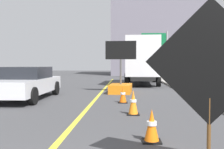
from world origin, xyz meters
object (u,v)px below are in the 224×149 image
at_px(box_truck, 142,60).
at_px(traffic_cone_near_sign, 152,126).
at_px(traffic_cone_mid_lane, 133,103).
at_px(highway_guide_sign, 159,46).
at_px(arrow_board_trailer, 121,84).
at_px(roadwork_sign, 210,65).
at_px(pickup_car, 25,83).
at_px(traffic_cone_far_lane, 123,95).

distance_m(box_truck, traffic_cone_near_sign, 14.30).
bearing_deg(traffic_cone_mid_lane, traffic_cone_near_sign, -84.08).
xyz_separation_m(box_truck, highway_guide_sign, (2.36, 8.17, 1.62)).
bearing_deg(traffic_cone_mid_lane, box_truck, 85.01).
height_order(arrow_board_trailer, box_truck, box_truck).
height_order(roadwork_sign, box_truck, box_truck).
bearing_deg(roadwork_sign, arrow_board_trailer, 97.59).
relative_size(box_truck, traffic_cone_mid_lane, 9.32).
height_order(arrow_board_trailer, pickup_car, arrow_board_trailer).
distance_m(arrow_board_trailer, box_truck, 6.15).
bearing_deg(highway_guide_sign, box_truck, -106.07).
xyz_separation_m(highway_guide_sign, traffic_cone_mid_lane, (-3.37, -19.76, -3.06)).
height_order(roadwork_sign, traffic_cone_far_lane, roadwork_sign).
relative_size(traffic_cone_near_sign, traffic_cone_far_lane, 0.98).
bearing_deg(roadwork_sign, traffic_cone_near_sign, 110.50).
xyz_separation_m(highway_guide_sign, traffic_cone_far_lane, (-3.69, -17.45, -3.11)).
bearing_deg(traffic_cone_near_sign, traffic_cone_mid_lane, 95.92).
bearing_deg(traffic_cone_mid_lane, pickup_car, 144.49).
xyz_separation_m(traffic_cone_mid_lane, traffic_cone_far_lane, (-0.33, 2.31, -0.04)).
relative_size(roadwork_sign, traffic_cone_far_lane, 3.61).
distance_m(arrow_board_trailer, traffic_cone_far_lane, 3.46).
bearing_deg(arrow_board_trailer, box_truck, 75.67).
xyz_separation_m(roadwork_sign, traffic_cone_near_sign, (-0.57, 1.54, -1.16)).
height_order(roadwork_sign, arrow_board_trailer, arrow_board_trailer).
relative_size(box_truck, traffic_cone_far_lane, 10.58).
relative_size(traffic_cone_near_sign, traffic_cone_mid_lane, 0.86).
relative_size(highway_guide_sign, traffic_cone_near_sign, 7.92).
bearing_deg(arrow_board_trailer, highway_guide_sign, 74.65).
bearing_deg(traffic_cone_far_lane, arrow_board_trailer, 92.46).
xyz_separation_m(arrow_board_trailer, pickup_car, (-4.08, -2.51, 0.22)).
bearing_deg(highway_guide_sign, traffic_cone_far_lane, -101.95).
bearing_deg(pickup_car, roadwork_sign, -53.88).
height_order(box_truck, traffic_cone_near_sign, box_truck).
height_order(box_truck, traffic_cone_far_lane, box_truck).
xyz_separation_m(arrow_board_trailer, traffic_cone_mid_lane, (0.48, -5.76, -0.12)).
bearing_deg(roadwork_sign, traffic_cone_far_lane, 100.28).
bearing_deg(traffic_cone_near_sign, roadwork_sign, -69.50).
xyz_separation_m(roadwork_sign, traffic_cone_mid_lane, (-0.85, 4.15, -1.11)).
distance_m(pickup_car, traffic_cone_mid_lane, 5.61).
height_order(box_truck, highway_guide_sign, highway_guide_sign).
xyz_separation_m(arrow_board_trailer, box_truck, (1.49, 5.82, 1.32)).
relative_size(roadwork_sign, arrow_board_trailer, 0.86).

